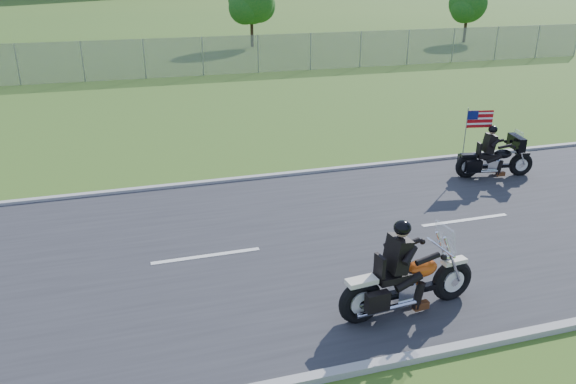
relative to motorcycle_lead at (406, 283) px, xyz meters
name	(u,v)px	position (x,y,z in m)	size (l,w,h in m)	color
ground	(300,245)	(-0.96, 2.84, -0.55)	(420.00, 420.00, 0.00)	#2D5219
road	(300,244)	(-0.96, 2.84, -0.53)	(120.00, 8.00, 0.04)	#28282B
curb_north	(255,178)	(-0.96, 6.89, -0.50)	(120.00, 0.18, 0.12)	#9E9B93
curb_south	(384,364)	(-0.96, -1.21, -0.50)	(120.00, 0.18, 0.12)	#9E9B93
fence	(83,62)	(-5.96, 22.84, 0.45)	(60.00, 0.03, 2.00)	gray
tree_fence_near	(252,3)	(5.09, 32.88, 2.42)	(3.52, 3.28, 4.75)	#382316
tree_fence_far	(468,5)	(21.08, 30.88, 2.09)	(3.08, 2.87, 4.20)	#382316
motorcycle_lead	(406,283)	(0.00, 0.00, 0.00)	(2.61, 0.78, 1.76)	black
motorcycle_follow	(495,160)	(5.42, 5.18, -0.04)	(2.21, 0.88, 1.86)	black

